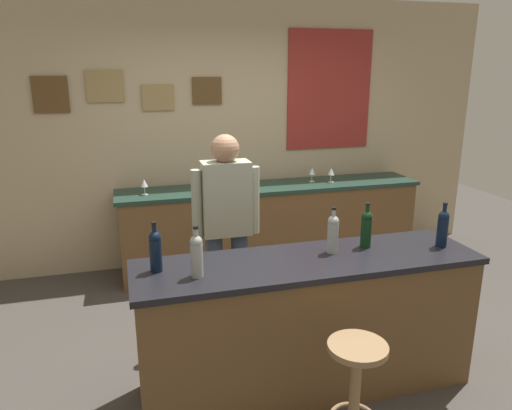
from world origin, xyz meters
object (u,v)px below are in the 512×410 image
object	(u,v)px
wine_glass_b	(255,177)
wine_bottle_a	(155,250)
wine_glass_a	(144,184)
bar_stool	(356,381)
wine_glass_d	(331,172)
wine_glass_c	(312,172)
wine_bottle_c	(333,232)
wine_bottle_e	(443,227)
wine_bottle_d	(366,228)
coffee_mug	(225,186)
bartender	(226,224)
wine_bottle_b	(197,254)

from	to	relation	value
wine_glass_b	wine_bottle_a	bearing A→B (deg)	-120.53
wine_bottle_a	wine_glass_a	distance (m)	1.94
bar_stool	wine_glass_d	distance (m)	2.88
wine_glass_d	wine_glass_c	bearing A→B (deg)	157.96
wine_bottle_c	wine_glass_a	distance (m)	2.22
wine_bottle_c	wine_bottle_e	bearing A→B (deg)	-7.42
wine_bottle_d	wine_glass_d	size ratio (longest dim) A/B	1.97
wine_bottle_e	wine_glass_b	bearing A→B (deg)	109.68
wine_glass_b	wine_glass_a	bearing A→B (deg)	-179.60
coffee_mug	wine_glass_a	bearing A→B (deg)	177.61
wine_bottle_e	wine_glass_d	world-z (taller)	wine_bottle_e
bartender	wine_glass_b	world-z (taller)	bartender
wine_bottle_d	wine_glass_c	bearing A→B (deg)	77.95
bartender	wine_glass_a	bearing A→B (deg)	113.93
wine_bottle_a	wine_bottle_b	distance (m)	0.26
wine_bottle_e	wine_glass_c	xyz separation A→B (m)	(-0.07, 2.12, -0.05)
bar_stool	wine_glass_c	distance (m)	2.89
wine_glass_b	wine_glass_d	size ratio (longest dim) A/B	1.00
wine_glass_b	bartender	bearing A→B (deg)	-114.83
wine_bottle_e	wine_glass_b	size ratio (longest dim) A/B	1.97
wine_bottle_b	coffee_mug	xyz separation A→B (m)	(0.60, 2.05, -0.11)
bartender	wine_bottle_c	distance (m)	0.91
wine_glass_a	wine_glass_d	size ratio (longest dim) A/B	1.00
bar_stool	wine_glass_b	bearing A→B (deg)	86.17
bar_stool	wine_glass_b	distance (m)	2.70
bar_stool	wine_bottle_b	world-z (taller)	wine_bottle_b
wine_bottle_d	wine_glass_d	distance (m)	2.01
wine_bottle_a	coffee_mug	size ratio (longest dim) A/B	2.45
wine_bottle_d	bartender	bearing A→B (deg)	139.71
wine_bottle_a	wine_glass_b	world-z (taller)	wine_bottle_a
wine_bottle_e	wine_glass_a	bearing A→B (deg)	132.16
wine_bottle_b	wine_glass_a	size ratio (longest dim) A/B	1.97
wine_glass_a	wine_glass_d	world-z (taller)	same
wine_bottle_e	wine_glass_c	size ratio (longest dim) A/B	1.97
wine_bottle_a	wine_bottle_c	size ratio (longest dim) A/B	1.00
wine_glass_c	coffee_mug	size ratio (longest dim) A/B	1.24
wine_glass_a	wine_bottle_e	bearing A→B (deg)	-47.84
wine_bottle_b	wine_bottle_e	world-z (taller)	same
bartender	wine_bottle_a	size ratio (longest dim) A/B	5.29
wine_glass_b	wine_glass_c	distance (m)	0.66
wine_bottle_d	wine_bottle_e	xyz separation A→B (m)	(0.50, -0.13, 0.00)
wine_bottle_b	wine_bottle_c	world-z (taller)	same
coffee_mug	wine_glass_c	bearing A→B (deg)	6.79
wine_bottle_c	wine_glass_d	distance (m)	2.13
bartender	wine_bottle_b	bearing A→B (deg)	-112.70
bar_stool	wine_bottle_d	world-z (taller)	wine_bottle_d
wine_bottle_b	wine_glass_d	distance (m)	2.74
wine_glass_c	wine_glass_d	bearing A→B (deg)	-22.04
wine_bottle_a	wine_bottle_c	world-z (taller)	same
bartender	bar_stool	world-z (taller)	bartender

